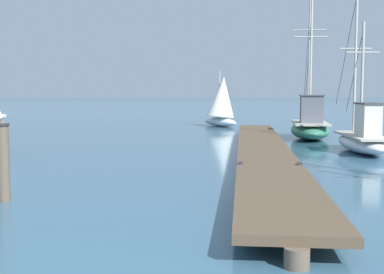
{
  "coord_description": "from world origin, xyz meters",
  "views": [
    {
      "loc": [
        1.75,
        -3.27,
        2.44
      ],
      "look_at": [
        1.73,
        8.22,
        1.4
      ],
      "focal_mm": 47.27,
      "sensor_mm": 36.0,
      "label": 1
    }
  ],
  "objects_px": {
    "fishing_boat_0": "(364,137)",
    "perched_seagull": "(3,116)",
    "mooring_piling": "(4,161)",
    "fishing_boat_1": "(311,125)",
    "distant_sailboat": "(223,102)"
  },
  "relations": [
    {
      "from": "fishing_boat_0",
      "to": "mooring_piling",
      "type": "bearing_deg",
      "value": -140.66
    },
    {
      "from": "fishing_boat_1",
      "to": "distant_sailboat",
      "type": "relative_size",
      "value": 1.9
    },
    {
      "from": "fishing_boat_0",
      "to": "perched_seagull",
      "type": "relative_size",
      "value": 18.47
    },
    {
      "from": "mooring_piling",
      "to": "perched_seagull",
      "type": "xyz_separation_m",
      "value": [
        0.0,
        0.01,
        0.98
      ]
    },
    {
      "from": "mooring_piling",
      "to": "fishing_boat_0",
      "type": "bearing_deg",
      "value": 39.34
    },
    {
      "from": "distant_sailboat",
      "to": "mooring_piling",
      "type": "bearing_deg",
      "value": -104.52
    },
    {
      "from": "mooring_piling",
      "to": "distant_sailboat",
      "type": "relative_size",
      "value": 0.45
    },
    {
      "from": "fishing_boat_1",
      "to": "mooring_piling",
      "type": "distance_m",
      "value": 17.91
    },
    {
      "from": "fishing_boat_0",
      "to": "fishing_boat_1",
      "type": "relative_size",
      "value": 0.95
    },
    {
      "from": "perched_seagull",
      "to": "distant_sailboat",
      "type": "relative_size",
      "value": 0.1
    },
    {
      "from": "fishing_boat_0",
      "to": "perched_seagull",
      "type": "xyz_separation_m",
      "value": [
        -11.01,
        -9.02,
        1.27
      ]
    },
    {
      "from": "fishing_boat_0",
      "to": "fishing_boat_1",
      "type": "xyz_separation_m",
      "value": [
        -0.79,
        5.68,
        0.08
      ]
    },
    {
      "from": "fishing_boat_0",
      "to": "perched_seagull",
      "type": "height_order",
      "value": "fishing_boat_0"
    },
    {
      "from": "perched_seagull",
      "to": "distant_sailboat",
      "type": "distance_m",
      "value": 24.89
    },
    {
      "from": "perched_seagull",
      "to": "fishing_boat_0",
      "type": "bearing_deg",
      "value": 39.32
    }
  ]
}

